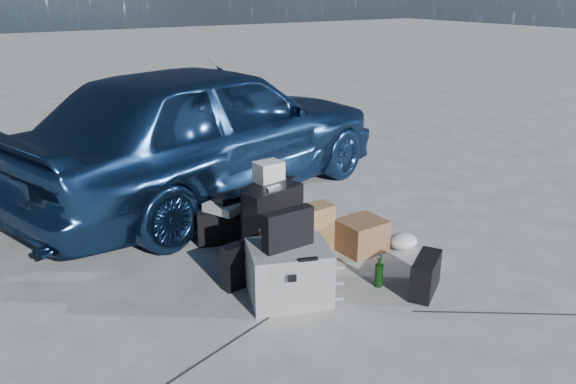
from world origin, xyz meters
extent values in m
plane|color=silver|center=(0.00, 0.00, 0.00)|extent=(60.00, 60.00, 0.00)
imported|color=navy|center=(0.06, 2.32, 0.77)|extent=(4.87, 3.08, 1.55)
cube|color=gray|center=(-0.42, -0.08, 0.22)|extent=(0.72, 0.66, 0.43)
cube|color=black|center=(-0.42, -0.08, 0.58)|extent=(0.40, 0.11, 0.30)
cube|color=black|center=(-0.55, 0.30, 0.19)|extent=(0.49, 0.17, 0.37)
cube|color=black|center=(-0.20, 0.49, 0.34)|extent=(0.55, 0.29, 0.68)
cube|color=black|center=(-0.08, 0.76, 0.32)|extent=(0.56, 0.34, 0.63)
cube|color=silver|center=(-0.07, 0.77, 0.72)|extent=(0.24, 0.19, 0.18)
cube|color=black|center=(-0.29, 1.11, 0.16)|extent=(0.70, 0.48, 0.32)
cube|color=silver|center=(-0.30, 1.10, 0.36)|extent=(0.52, 0.46, 0.07)
cube|color=black|center=(-0.30, 1.10, 0.43)|extent=(0.30, 0.23, 0.06)
cube|color=#A27446|center=(0.23, 0.49, 0.22)|extent=(0.34, 0.22, 0.43)
cube|color=brown|center=(0.59, 0.26, 0.15)|extent=(0.40, 0.35, 0.29)
ellipsoid|color=silver|center=(0.93, 0.08, 0.07)|extent=(0.31, 0.28, 0.15)
cube|color=black|center=(0.53, -0.58, 0.15)|extent=(0.44, 0.36, 0.29)
cylinder|color=black|center=(0.28, -0.32, 0.13)|extent=(0.08, 0.08, 0.26)
camera|label=1|loc=(-2.47, -3.25, 2.24)|focal=35.00mm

